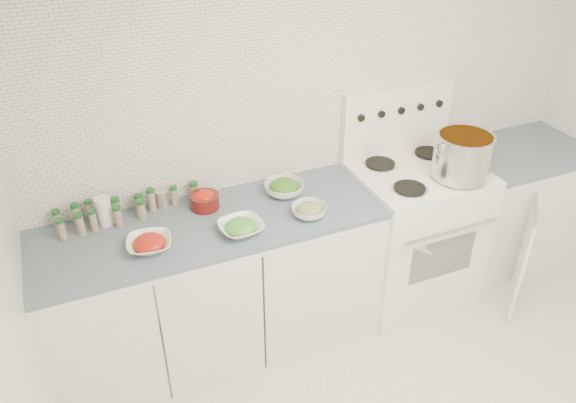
% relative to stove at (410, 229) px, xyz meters
% --- Properties ---
extents(room_walls, '(3.54, 3.04, 2.52)m').
position_rel_stove_xyz_m(room_walls, '(-0.48, -1.19, 1.06)').
color(room_walls, white).
rests_on(room_walls, ground).
extents(counter_left, '(1.85, 0.62, 0.90)m').
position_rel_stove_xyz_m(counter_left, '(-1.30, 0.00, -0.05)').
color(counter_left, white).
rests_on(counter_left, ground).
extents(stove, '(0.76, 0.70, 1.36)m').
position_rel_stove_xyz_m(stove, '(0.00, 0.00, 0.00)').
color(stove, white).
rests_on(stove, ground).
extents(counter_right, '(0.89, 0.91, 0.90)m').
position_rel_stove_xyz_m(counter_right, '(0.82, -0.00, -0.05)').
color(counter_right, white).
rests_on(counter_right, ground).
extents(stock_pot, '(0.36, 0.33, 0.25)m').
position_rel_stove_xyz_m(stock_pot, '(0.17, -0.17, 0.59)').
color(stock_pot, silver).
rests_on(stock_pot, stove).
extents(bowl_tomato, '(0.25, 0.25, 0.07)m').
position_rel_stove_xyz_m(bowl_tomato, '(-1.64, -0.10, 0.43)').
color(bowl_tomato, white).
rests_on(bowl_tomato, counter_left).
extents(bowl_snowpea, '(0.24, 0.24, 0.07)m').
position_rel_stove_xyz_m(bowl_snowpea, '(-1.18, -0.15, 0.44)').
color(bowl_snowpea, white).
rests_on(bowl_snowpea, counter_left).
extents(bowl_broccoli, '(0.23, 0.23, 0.09)m').
position_rel_stove_xyz_m(bowl_broccoli, '(-0.83, 0.11, 0.45)').
color(bowl_broccoli, white).
rests_on(bowl_broccoli, counter_left).
extents(bowl_zucchini, '(0.23, 0.23, 0.08)m').
position_rel_stove_xyz_m(bowl_zucchini, '(-0.80, -0.15, 0.44)').
color(bowl_zucchini, white).
rests_on(bowl_zucchini, counter_left).
extents(bowl_pepper, '(0.16, 0.16, 0.10)m').
position_rel_stove_xyz_m(bowl_pepper, '(-1.29, 0.16, 0.45)').
color(bowl_pepper, '#53120E').
rests_on(bowl_pepper, counter_left).
extents(salt_canister, '(0.09, 0.09, 0.16)m').
position_rel_stove_xyz_m(salt_canister, '(-1.81, 0.21, 0.48)').
color(salt_canister, white).
rests_on(salt_canister, counter_left).
extents(tin_can, '(0.09, 0.09, 0.09)m').
position_rel_stove_xyz_m(tin_can, '(-1.50, 0.26, 0.45)').
color(tin_can, '#B1A596').
rests_on(tin_can, counter_left).
extents(spice_cluster, '(0.77, 0.16, 0.13)m').
position_rel_stove_xyz_m(spice_cluster, '(-1.74, 0.22, 0.46)').
color(spice_cluster, gray).
rests_on(spice_cluster, counter_left).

